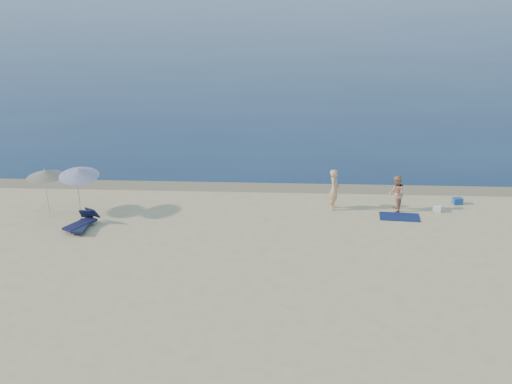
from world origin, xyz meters
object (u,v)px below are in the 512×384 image
blue_cooler (458,201)px  person_left (334,190)px  person_right (396,194)px  umbrella_near (79,173)px

blue_cooler → person_left: bearing=177.9°
person_left → person_right: person_left is taller
blue_cooler → umbrella_near: 17.48m
person_left → person_right: (2.81, -0.12, -0.11)m
person_left → person_right: size_ratio=1.13×
person_left → umbrella_near: (-11.38, -1.23, 1.05)m
blue_cooler → umbrella_near: size_ratio=0.19×
person_left → blue_cooler: bearing=-69.5°
person_left → blue_cooler: size_ratio=4.43×
blue_cooler → umbrella_near: (-17.25, -2.14, 1.85)m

